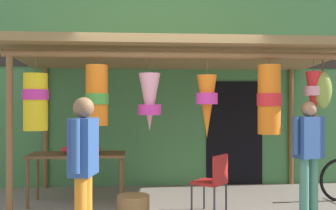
{
  "coord_description": "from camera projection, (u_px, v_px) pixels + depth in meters",
  "views": [
    {
      "loc": [
        -0.43,
        -5.4,
        1.53
      ],
      "look_at": [
        0.09,
        1.39,
        1.54
      ],
      "focal_mm": 42.39,
      "sensor_mm": 36.0,
      "label": 1
    }
  ],
  "objects": [
    {
      "name": "shop_facade",
      "position": [
        160.0,
        86.0,
        7.72
      ],
      "size": [
        9.36,
        0.29,
        3.84
      ],
      "color": "#47844C",
      "rests_on": "ground_plane"
    },
    {
      "name": "market_stall_canopy",
      "position": [
        177.0,
        67.0,
        6.28
      ],
      "size": [
        5.21,
        2.58,
        2.49
      ],
      "color": "brown",
      "rests_on": "ground_plane"
    },
    {
      "name": "display_table",
      "position": [
        78.0,
        159.0,
        6.2
      ],
      "size": [
        1.47,
        0.68,
        0.78
      ],
      "color": "brown",
      "rests_on": "ground_plane"
    },
    {
      "name": "flower_heap_on_table",
      "position": [
        82.0,
        149.0,
        6.14
      ],
      "size": [
        0.62,
        0.43,
        0.14
      ],
      "color": "red",
      "rests_on": "display_table"
    },
    {
      "name": "folding_chair",
      "position": [
        214.0,
        179.0,
        5.58
      ],
      "size": [
        0.56,
        0.56,
        0.84
      ],
      "color": "#AD1E1E",
      "rests_on": "ground_plane"
    },
    {
      "name": "wicker_basket_by_table",
      "position": [
        133.0,
        206.0,
        5.49
      ],
      "size": [
        0.45,
        0.45,
        0.29
      ],
      "primitive_type": "cylinder",
      "color": "olive",
      "rests_on": "ground_plane"
    },
    {
      "name": "customer_foreground",
      "position": [
        84.0,
        160.0,
        4.17
      ],
      "size": [
        0.29,
        0.59,
        1.62
      ],
      "color": "orange",
      "rests_on": "ground_plane"
    },
    {
      "name": "shopper_by_bananas",
      "position": [
        309.0,
        147.0,
        5.63
      ],
      "size": [
        0.55,
        0.36,
        1.59
      ],
      "color": "#4C8E7A",
      "rests_on": "ground_plane"
    }
  ]
}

